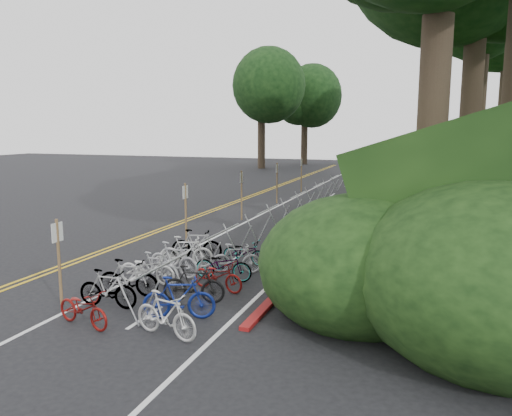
{
  "coord_description": "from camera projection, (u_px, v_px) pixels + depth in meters",
  "views": [
    {
      "loc": [
        9.59,
        -12.1,
        4.62
      ],
      "look_at": [
        2.71,
        7.25,
        1.3
      ],
      "focal_mm": 35.0,
      "sensor_mm": 36.0,
      "label": 1
    }
  ],
  "objects": [
    {
      "name": "signposts_rest",
      "position": [
        261.0,
        185.0,
        27.76
      ],
      "size": [
        0.08,
        18.4,
        2.5
      ],
      "color": "brown",
      "rests_on": "ground"
    },
    {
      "name": "bike_front",
      "position": [
        147.0,
        268.0,
        14.85
      ],
      "size": [
        0.76,
        1.83,
        0.94
      ],
      "primitive_type": "imported",
      "rotation": [
        0.0,
        0.0,
        1.65
      ],
      "color": "beige",
      "rests_on": "ground"
    },
    {
      "name": "ground",
      "position": [
        93.0,
        281.0,
        15.16
      ],
      "size": [
        120.0,
        120.0,
        0.0
      ],
      "primitive_type": "plane",
      "color": "black",
      "rests_on": "ground"
    },
    {
      "name": "signpost_near",
      "position": [
        59.0,
        256.0,
        12.99
      ],
      "size": [
        0.08,
        0.4,
        2.29
      ],
      "color": "brown",
      "rests_on": "ground"
    },
    {
      "name": "embankment",
      "position": [
        497.0,
        164.0,
        28.17
      ],
      "size": [
        14.3,
        48.14,
        9.11
      ],
      "color": "black",
      "rests_on": "ground"
    },
    {
      "name": "red_curb",
      "position": [
        346.0,
        222.0,
        24.43
      ],
      "size": [
        0.25,
        28.0,
        0.1
      ],
      "primitive_type": "cube",
      "color": "maroon",
      "rests_on": "ground"
    },
    {
      "name": "bike_rack_front",
      "position": [
        164.0,
        278.0,
        12.64
      ],
      "size": [
        1.15,
        2.58,
        1.19
      ],
      "color": "#949698",
      "rests_on": "ground"
    },
    {
      "name": "road_markings",
      "position": [
        236.0,
        223.0,
        24.34
      ],
      "size": [
        7.47,
        80.0,
        0.01
      ],
      "color": "gold",
      "rests_on": "ground"
    },
    {
      "name": "bike_racks_rest",
      "position": [
        298.0,
        200.0,
        26.12
      ],
      "size": [
        1.14,
        23.0,
        1.17
      ],
      "color": "#949698",
      "rests_on": "ground"
    },
    {
      "name": "bike_valet",
      "position": [
        182.0,
        271.0,
        14.42
      ],
      "size": [
        3.18,
        8.1,
        1.09
      ],
      "color": "maroon",
      "rests_on": "ground"
    }
  ]
}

